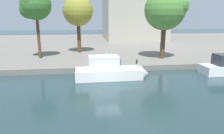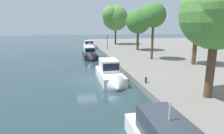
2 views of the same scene
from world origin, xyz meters
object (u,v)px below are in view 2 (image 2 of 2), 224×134
(motor_yacht_0, at_px, (89,47))
(mooring_bollard_0, at_px, (146,80))
(lamp_post, at_px, (107,40))
(tree_3, at_px, (114,18))
(tree_1, at_px, (139,22))
(tree_2, at_px, (220,10))
(tree_4, at_px, (152,16))
(tree_5, at_px, (199,18))
(motor_yacht_1, at_px, (90,55))
(motor_yacht_2, at_px, (110,76))

(motor_yacht_0, bearing_deg, mooring_bollard_0, 3.10)
(lamp_post, relative_size, tree_3, 0.34)
(tree_1, height_order, tree_2, tree_2)
(tree_4, bearing_deg, mooring_bollard_0, -24.90)
(tree_3, bearing_deg, mooring_bollard_0, -7.38)
(motor_yacht_0, xyz_separation_m, tree_5, (29.71, 14.40, 7.40))
(tree_1, xyz_separation_m, tree_3, (-15.22, -3.03, 1.41))
(tree_2, relative_size, tree_4, 1.00)
(motor_yacht_1, height_order, tree_1, tree_1)
(motor_yacht_0, height_order, lamp_post, lamp_post)
(tree_3, distance_m, tree_4, 27.54)
(motor_yacht_2, height_order, tree_1, tree_1)
(motor_yacht_1, relative_size, tree_2, 0.92)
(tree_5, bearing_deg, mooring_bollard_0, -56.05)
(tree_1, bearing_deg, motor_yacht_1, -68.00)
(tree_2, relative_size, tree_3, 0.83)
(motor_yacht_2, bearing_deg, lamp_post, 170.10)
(tree_2, bearing_deg, tree_1, 171.73)
(tree_3, height_order, tree_5, tree_3)
(tree_3, bearing_deg, tree_2, -1.88)
(tree_3, bearing_deg, motor_yacht_1, -25.28)
(lamp_post, distance_m, tree_4, 18.15)
(motor_yacht_1, height_order, mooring_bollard_0, motor_yacht_1)
(tree_3, bearing_deg, motor_yacht_0, -64.62)
(mooring_bollard_0, height_order, tree_2, tree_2)
(motor_yacht_2, height_order, tree_3, tree_3)
(lamp_post, relative_size, tree_4, 0.41)
(motor_yacht_0, xyz_separation_m, tree_1, (11.25, 11.39, 7.07))
(tree_1, bearing_deg, tree_3, -168.75)
(motor_yacht_1, bearing_deg, tree_4, 55.40)
(tree_2, bearing_deg, mooring_bollard_0, -143.63)
(motor_yacht_1, distance_m, tree_3, 24.00)
(motor_yacht_2, height_order, lamp_post, lamp_post)
(tree_5, bearing_deg, motor_yacht_2, -74.44)
(tree_5, bearing_deg, tree_1, -170.74)
(motor_yacht_2, height_order, tree_4, tree_4)
(motor_yacht_1, bearing_deg, tree_1, 111.40)
(motor_yacht_0, distance_m, tree_4, 26.57)
(motor_yacht_1, bearing_deg, tree_2, 16.50)
(motor_yacht_1, height_order, tree_4, tree_4)
(tree_1, height_order, tree_5, tree_1)
(motor_yacht_0, distance_m, tree_1, 17.50)
(lamp_post, distance_m, tree_5, 25.34)
(motor_yacht_2, bearing_deg, tree_2, 38.63)
(tree_1, height_order, tree_4, tree_4)
(motor_yacht_0, bearing_deg, tree_5, 24.36)
(motor_yacht_2, distance_m, tree_2, 13.46)
(motor_yacht_0, xyz_separation_m, tree_3, (-3.97, 8.36, 8.49))
(tree_1, relative_size, tree_5, 1.02)
(tree_1, distance_m, tree_2, 31.67)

